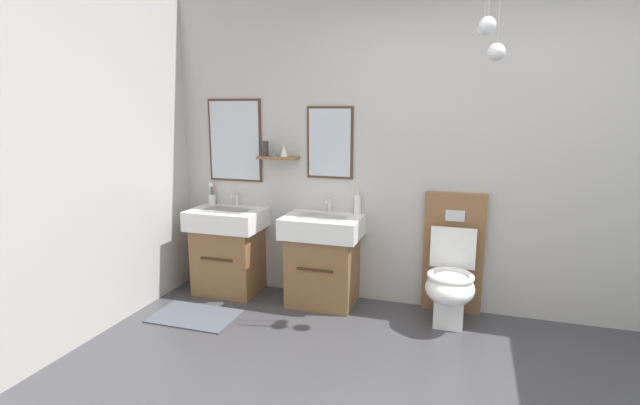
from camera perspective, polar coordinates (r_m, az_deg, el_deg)
The scene contains 10 objects.
wall_back at distance 3.99m, azimuth 18.04°, elevation 6.50°, with size 5.47×0.61×2.74m.
wall_left at distance 3.45m, azimuth -32.41°, elevation 4.61°, with size 0.12×3.67×2.74m, color #B7B5B2.
bath_mat at distance 4.09m, azimuth -14.75°, elevation -13.03°, with size 0.68×0.44×0.01m, color #474C56.
vanity_sink_left at distance 4.43m, azimuth -10.91°, elevation -5.38°, with size 0.65×0.49×0.77m.
tap_on_left_sink at distance 4.48m, azimuth -10.04°, elevation 0.51°, with size 0.03×0.13×0.11m.
vanity_sink_right at distance 4.09m, azimuth 0.34°, elevation -6.59°, with size 0.65×0.49×0.77m.
tap_on_right_sink at distance 4.14m, azimuth 1.08°, elevation -0.19°, with size 0.03×0.13×0.11m.
toilet at distance 3.94m, azimuth 15.46°, elevation -8.28°, with size 0.48×0.63×1.00m.
toothbrush_cup at distance 4.59m, azimuth -12.83°, elevation 0.52°, with size 0.07×0.07×0.21m.
soap_dispenser at distance 4.07m, azimuth 4.53°, elevation -0.22°, with size 0.06×0.06×0.20m.
Camera 1 is at (-0.03, -2.20, 1.67)m, focal length 26.70 mm.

